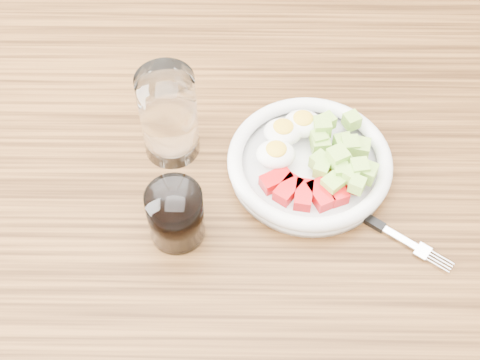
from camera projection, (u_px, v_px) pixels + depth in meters
name	position (u px, v px, depth m)	size (l,w,h in m)	color
dining_table	(247.00, 236.00, 1.01)	(1.50, 0.90, 0.77)	brown
bowl	(310.00, 161.00, 0.94)	(0.23, 0.23, 0.06)	white
fork	(371.00, 221.00, 0.90)	(0.16, 0.12, 0.01)	black
water_glass	(169.00, 115.00, 0.92)	(0.08, 0.08, 0.14)	white
coffee_glass	(176.00, 215.00, 0.86)	(0.07, 0.07, 0.08)	white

